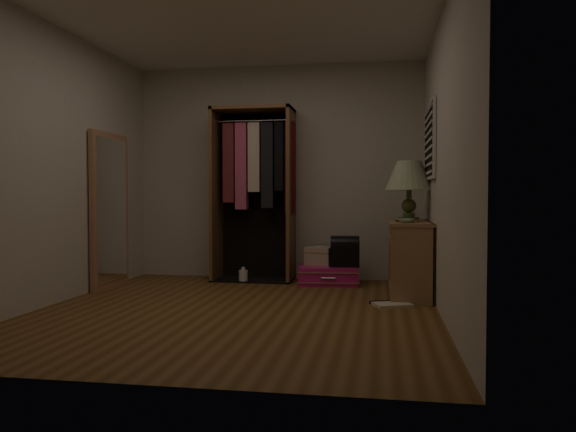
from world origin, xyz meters
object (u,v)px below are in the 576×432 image
Objects in this scene: train_case at (319,256)px; open_wardrobe at (257,179)px; white_jug at (243,276)px; console_bookshelf at (409,256)px; black_bag at (345,251)px; floor_mirror at (110,210)px; table_lamp at (409,177)px; pink_suitcase at (329,275)px.

open_wardrobe is at bearing -172.54° from train_case.
console_bookshelf is at bearing -15.10° from white_jug.
black_bag reaches higher than white_jug.
floor_mirror is 2.73× the size of table_lamp.
open_wardrobe reaches higher than train_case.
pink_suitcase is 2.02× the size of train_case.
open_wardrobe is 1.18m from train_case.
pink_suitcase is 0.99m from white_jug.
pink_suitcase is 2.05× the size of black_bag.
floor_mirror is 2.37× the size of pink_suitcase.
open_wardrobe is at bearing 27.37° from floor_mirror.
console_bookshelf is 0.83m from table_lamp.
pink_suitcase is at bearing 13.76° from floor_mirror.
table_lamp is at bearing -30.59° from black_bag.
train_case is 1.96× the size of white_jug.
console_bookshelf is at bearing -15.83° from train_case.
white_jug is (-0.88, -0.11, -0.24)m from train_case.
table_lamp reaches higher than train_case.
white_jug is at bearing 21.62° from floor_mirror.
open_wardrobe reaches higher than table_lamp.
black_bag is (0.30, -0.08, 0.07)m from train_case.
floor_mirror is 9.40× the size of white_jug.
open_wardrobe is 2.86× the size of pink_suitcase.
console_bookshelf is 1.16m from train_case.
console_bookshelf reaches higher than train_case.
white_jug is (-0.11, -0.22, -1.13)m from open_wardrobe.
open_wardrobe is at bearing 163.85° from pink_suitcase.
floor_mirror reaches higher than console_bookshelf.
floor_mirror is 1.67m from white_jug.
floor_mirror is 2.66m from black_bag.
console_bookshelf is 1.56× the size of pink_suitcase.
open_wardrobe is 3.29× the size of table_lamp.
train_case is at bearing 148.13° from console_bookshelf.
floor_mirror is 4.80× the size of train_case.
table_lamp is at bearing -9.69° from white_jug.
console_bookshelf is 0.66× the size of floor_mirror.
black_bag is at bearing 1.44° from white_jug.
console_bookshelf reaches higher than black_bag.
open_wardrobe reaches higher than black_bag.
train_case is at bearing 143.04° from pink_suitcase.
open_wardrobe is 1.16m from white_jug.
console_bookshelf is at bearing -41.63° from black_bag.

